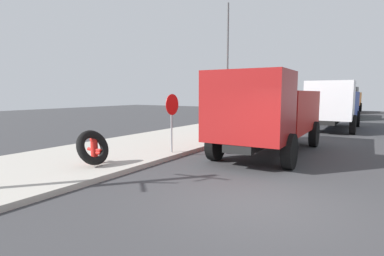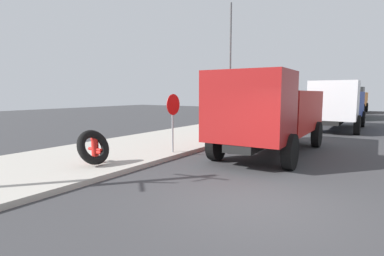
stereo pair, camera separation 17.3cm
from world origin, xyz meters
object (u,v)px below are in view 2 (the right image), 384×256
(street_light_pole, at_px, (230,69))
(dump_truck_green, at_px, (344,101))
(fire_hydrant, at_px, (95,148))
(dump_truck_orange, at_px, (353,99))
(dump_truck_blue, at_px, (338,104))
(loose_tire, at_px, (93,147))
(dump_truck_red, at_px, (271,112))
(stop_sign, at_px, (173,112))

(street_light_pole, bearing_deg, dump_truck_green, -12.69)
(fire_hydrant, relative_size, dump_truck_orange, 0.12)
(dump_truck_green, height_order, street_light_pole, street_light_pole)
(fire_hydrant, xyz_separation_m, dump_truck_blue, (15.09, -4.76, 1.00))
(fire_hydrant, height_order, dump_truck_green, dump_truck_green)
(fire_hydrant, relative_size, loose_tire, 0.80)
(fire_hydrant, bearing_deg, dump_truck_green, -8.82)
(fire_hydrant, relative_size, street_light_pole, 0.13)
(loose_tire, distance_m, dump_truck_blue, 16.01)
(dump_truck_green, bearing_deg, dump_truck_red, 179.81)
(fire_hydrant, distance_m, dump_truck_orange, 35.21)
(dump_truck_red, distance_m, dump_truck_blue, 10.00)
(dump_truck_orange, xyz_separation_m, street_light_pole, (-26.17, 3.39, 1.97))
(dump_truck_green, distance_m, street_light_pole, 16.74)
(dump_truck_red, xyz_separation_m, dump_truck_green, (19.92, -0.06, 0.00))
(dump_truck_green, bearing_deg, stop_sign, 172.61)
(stop_sign, relative_size, dump_truck_orange, 0.30)
(dump_truck_green, xyz_separation_m, street_light_pole, (-16.22, 3.65, 1.97))
(dump_truck_blue, xyz_separation_m, dump_truck_orange, (19.92, 1.13, 0.00))
(fire_hydrant, relative_size, dump_truck_green, 0.12)
(fire_hydrant, height_order, dump_truck_red, dump_truck_red)
(dump_truck_blue, height_order, street_light_pole, street_light_pole)
(loose_tire, height_order, dump_truck_red, dump_truck_red)
(dump_truck_blue, bearing_deg, dump_truck_green, 5.02)
(dump_truck_green, relative_size, dump_truck_orange, 1.00)
(dump_truck_red, xyz_separation_m, dump_truck_blue, (9.96, -0.94, 0.00))
(dump_truck_orange, bearing_deg, loose_tire, 174.45)
(fire_hydrant, distance_m, loose_tire, 0.32)
(stop_sign, relative_size, street_light_pole, 0.31)
(stop_sign, relative_size, dump_truck_blue, 0.30)
(fire_hydrant, bearing_deg, dump_truck_orange, -5.92)
(dump_truck_red, bearing_deg, dump_truck_blue, -5.39)
(dump_truck_orange, bearing_deg, stop_sign, 175.33)
(dump_truck_blue, bearing_deg, loose_tire, 163.44)
(stop_sign, height_order, dump_truck_green, dump_truck_green)
(loose_tire, bearing_deg, dump_truck_green, -8.29)
(loose_tire, height_order, dump_truck_orange, dump_truck_orange)
(dump_truck_blue, relative_size, street_light_pole, 1.03)
(dump_truck_green, bearing_deg, street_light_pole, 167.31)
(loose_tire, height_order, dump_truck_green, dump_truck_green)
(dump_truck_red, bearing_deg, dump_truck_green, -0.19)
(loose_tire, distance_m, dump_truck_orange, 35.42)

